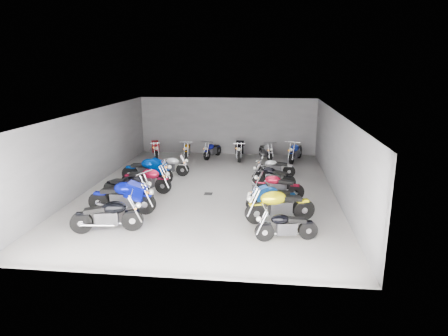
{
  "coord_description": "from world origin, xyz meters",
  "views": [
    {
      "loc": [
        2.29,
        -15.5,
        5.02
      ],
      "look_at": [
        0.59,
        -0.17,
        1.0
      ],
      "focal_mm": 32.0,
      "sensor_mm": 36.0,
      "label": 1
    }
  ],
  "objects_px": {
    "motorcycle_right_d": "(278,186)",
    "motorcycle_back_f": "(295,152)",
    "motorcycle_right_e": "(273,176)",
    "motorcycle_back_e": "(266,151)",
    "motorcycle_back_a": "(155,148)",
    "motorcycle_back_c": "(212,150)",
    "motorcycle_left_c": "(128,188)",
    "motorcycle_right_b": "(279,206)",
    "motorcycle_back_d": "(240,149)",
    "motorcycle_left_b": "(123,197)",
    "motorcycle_left_e": "(148,171)",
    "motorcycle_left_a": "(108,216)",
    "drain_grate": "(208,194)",
    "motorcycle_left_d": "(146,180)",
    "motorcycle_right_a": "(286,226)",
    "motorcycle_right_c": "(272,198)",
    "motorcycle_back_b": "(187,150)",
    "motorcycle_right_f": "(274,168)",
    "motorcycle_left_f": "(168,166)"
  },
  "relations": [
    {
      "from": "motorcycle_right_d",
      "to": "motorcycle_right_e",
      "type": "relative_size",
      "value": 1.07
    },
    {
      "from": "motorcycle_left_e",
      "to": "motorcycle_right_b",
      "type": "bearing_deg",
      "value": 62.97
    },
    {
      "from": "motorcycle_back_b",
      "to": "motorcycle_back_c",
      "type": "distance_m",
      "value": 1.38
    },
    {
      "from": "motorcycle_left_a",
      "to": "motorcycle_left_e",
      "type": "distance_m",
      "value": 5.22
    },
    {
      "from": "motorcycle_left_e",
      "to": "motorcycle_back_c",
      "type": "xyz_separation_m",
      "value": [
        2.11,
        5.08,
        -0.11
      ]
    },
    {
      "from": "motorcycle_left_a",
      "to": "motorcycle_back_a",
      "type": "distance_m",
      "value": 10.2
    },
    {
      "from": "motorcycle_left_b",
      "to": "motorcycle_back_a",
      "type": "distance_m",
      "value": 8.59
    },
    {
      "from": "motorcycle_right_b",
      "to": "motorcycle_left_c",
      "type": "bearing_deg",
      "value": 59.12
    },
    {
      "from": "motorcycle_back_e",
      "to": "motorcycle_right_c",
      "type": "bearing_deg",
      "value": 72.29
    },
    {
      "from": "motorcycle_right_d",
      "to": "motorcycle_back_f",
      "type": "bearing_deg",
      "value": 1.57
    },
    {
      "from": "motorcycle_left_f",
      "to": "motorcycle_back_c",
      "type": "relative_size",
      "value": 1.09
    },
    {
      "from": "motorcycle_right_c",
      "to": "motorcycle_back_a",
      "type": "distance_m",
      "value": 10.02
    },
    {
      "from": "motorcycle_left_c",
      "to": "motorcycle_back_d",
      "type": "distance_m",
      "value": 8.33
    },
    {
      "from": "motorcycle_left_b",
      "to": "motorcycle_back_f",
      "type": "bearing_deg",
      "value": 143.72
    },
    {
      "from": "motorcycle_left_a",
      "to": "motorcycle_right_c",
      "type": "bearing_deg",
      "value": 101.46
    },
    {
      "from": "motorcycle_left_e",
      "to": "motorcycle_right_e",
      "type": "xyz_separation_m",
      "value": [
        5.38,
        0.05,
        -0.1
      ]
    },
    {
      "from": "motorcycle_left_b",
      "to": "motorcycle_left_f",
      "type": "xyz_separation_m",
      "value": [
        0.4,
        4.86,
        -0.1
      ]
    },
    {
      "from": "motorcycle_right_b",
      "to": "drain_grate",
      "type": "bearing_deg",
      "value": 28.36
    },
    {
      "from": "motorcycle_right_b",
      "to": "motorcycle_left_d",
      "type": "bearing_deg",
      "value": 45.97
    },
    {
      "from": "motorcycle_back_b",
      "to": "motorcycle_back_f",
      "type": "relative_size",
      "value": 0.89
    },
    {
      "from": "motorcycle_right_e",
      "to": "motorcycle_back_e",
      "type": "height_order",
      "value": "motorcycle_right_e"
    },
    {
      "from": "motorcycle_right_b",
      "to": "motorcycle_left_f",
      "type": "bearing_deg",
      "value": 26.52
    },
    {
      "from": "motorcycle_right_b",
      "to": "motorcycle_back_c",
      "type": "distance_m",
      "value": 9.55
    },
    {
      "from": "motorcycle_left_e",
      "to": "motorcycle_back_c",
      "type": "relative_size",
      "value": 1.29
    },
    {
      "from": "motorcycle_left_c",
      "to": "motorcycle_back_b",
      "type": "xyz_separation_m",
      "value": [
        0.72,
        7.51,
        -0.11
      ]
    },
    {
      "from": "motorcycle_back_a",
      "to": "motorcycle_left_c",
      "type": "bearing_deg",
      "value": 76.27
    },
    {
      "from": "motorcycle_right_d",
      "to": "motorcycle_back_e",
      "type": "relative_size",
      "value": 1.08
    },
    {
      "from": "motorcycle_left_e",
      "to": "motorcycle_left_b",
      "type": "bearing_deg",
      "value": 10.61
    },
    {
      "from": "drain_grate",
      "to": "motorcycle_right_c",
      "type": "height_order",
      "value": "motorcycle_right_c"
    },
    {
      "from": "motorcycle_back_b",
      "to": "motorcycle_back_d",
      "type": "relative_size",
      "value": 0.82
    },
    {
      "from": "motorcycle_back_b",
      "to": "motorcycle_right_a",
      "type": "bearing_deg",
      "value": 109.88
    },
    {
      "from": "motorcycle_left_d",
      "to": "motorcycle_back_c",
      "type": "distance_m",
      "value": 6.57
    },
    {
      "from": "motorcycle_right_a",
      "to": "motorcycle_right_c",
      "type": "bearing_deg",
      "value": -3.33
    },
    {
      "from": "motorcycle_left_d",
      "to": "motorcycle_right_c",
      "type": "relative_size",
      "value": 1.15
    },
    {
      "from": "motorcycle_left_c",
      "to": "motorcycle_back_d",
      "type": "bearing_deg",
      "value": 175.9
    },
    {
      "from": "motorcycle_back_c",
      "to": "motorcycle_left_c",
      "type": "bearing_deg",
      "value": 93.98
    },
    {
      "from": "motorcycle_left_a",
      "to": "drain_grate",
      "type": "bearing_deg",
      "value": 133.77
    },
    {
      "from": "motorcycle_right_e",
      "to": "motorcycle_back_e",
      "type": "relative_size",
      "value": 1.01
    },
    {
      "from": "motorcycle_back_a",
      "to": "motorcycle_back_f",
      "type": "distance_m",
      "value": 7.71
    },
    {
      "from": "motorcycle_left_c",
      "to": "motorcycle_back_e",
      "type": "xyz_separation_m",
      "value": [
        5.03,
        7.62,
        -0.1
      ]
    },
    {
      "from": "motorcycle_left_e",
      "to": "motorcycle_right_b",
      "type": "xyz_separation_m",
      "value": [
        5.56,
        -3.82,
        0.0
      ]
    },
    {
      "from": "drain_grate",
      "to": "motorcycle_left_d",
      "type": "distance_m",
      "value": 2.57
    },
    {
      "from": "motorcycle_right_a",
      "to": "motorcycle_back_a",
      "type": "distance_m",
      "value": 12.2
    },
    {
      "from": "motorcycle_right_d",
      "to": "motorcycle_back_e",
      "type": "xyz_separation_m",
      "value": [
        -0.51,
        6.45,
        -0.02
      ]
    },
    {
      "from": "motorcycle_left_e",
      "to": "motorcycle_back_a",
      "type": "xyz_separation_m",
      "value": [
        -1.1,
        4.89,
        -0.06
      ]
    },
    {
      "from": "motorcycle_right_e",
      "to": "motorcycle_back_f",
      "type": "height_order",
      "value": "motorcycle_back_f"
    },
    {
      "from": "motorcycle_left_a",
      "to": "motorcycle_right_f",
      "type": "height_order",
      "value": "motorcycle_left_a"
    },
    {
      "from": "motorcycle_back_d",
      "to": "motorcycle_left_c",
      "type": "bearing_deg",
      "value": 64.5
    },
    {
      "from": "motorcycle_right_b",
      "to": "motorcycle_back_d",
      "type": "distance_m",
      "value": 8.98
    },
    {
      "from": "motorcycle_back_c",
      "to": "motorcycle_right_d",
      "type": "bearing_deg",
      "value": 137.42
    }
  ]
}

